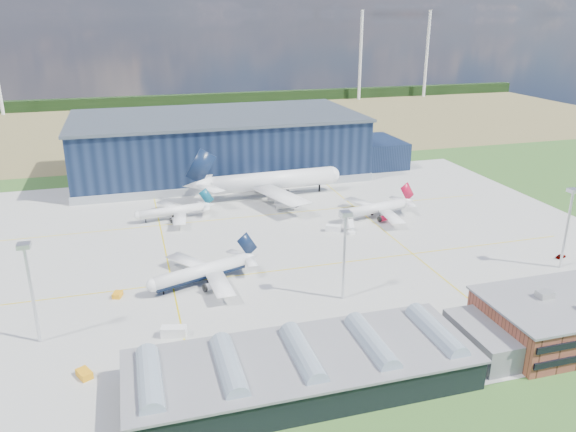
% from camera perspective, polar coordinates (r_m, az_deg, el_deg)
% --- Properties ---
extents(ground, '(600.00, 600.00, 0.00)m').
position_cam_1_polar(ground, '(164.54, -1.53, -4.09)').
color(ground, '#2F5821').
rests_on(ground, ground).
extents(apron, '(220.00, 160.00, 0.08)m').
position_cam_1_polar(apron, '(173.44, -2.37, -2.80)').
color(apron, '#ADADA8').
rests_on(apron, ground).
extents(farmland, '(600.00, 220.00, 0.01)m').
position_cam_1_polar(farmland, '(373.55, -10.28, 9.23)').
color(farmland, olive).
rests_on(farmland, ground).
extents(treeline, '(600.00, 8.00, 8.00)m').
position_cam_1_polar(treeline, '(451.57, -11.48, 11.46)').
color(treeline, black).
rests_on(treeline, ground).
extents(hangar, '(145.00, 62.00, 26.10)m').
position_cam_1_polar(hangar, '(249.95, -6.51, 6.97)').
color(hangar, '#0E1A31').
rests_on(hangar, ground).
extents(glass_concourse, '(78.00, 23.00, 8.60)m').
position_cam_1_polar(glass_concourse, '(110.80, 3.31, -14.87)').
color(glass_concourse, black).
rests_on(glass_concourse, ground).
extents(light_mast_west, '(2.60, 2.60, 23.00)m').
position_cam_1_polar(light_mast_west, '(128.39, -24.82, -5.67)').
color(light_mast_west, silver).
rests_on(light_mast_west, ground).
extents(light_mast_center, '(2.60, 2.60, 23.00)m').
position_cam_1_polar(light_mast_center, '(135.17, 5.78, -2.57)').
color(light_mast_center, silver).
rests_on(light_mast_center, ground).
extents(light_mast_east, '(2.60, 2.60, 23.00)m').
position_cam_1_polar(light_mast_east, '(169.43, 26.66, 0.03)').
color(light_mast_east, silver).
rests_on(light_mast_east, ground).
extents(airliner_navy, '(42.16, 41.72, 10.83)m').
position_cam_1_polar(airliner_navy, '(147.74, -8.97, -4.94)').
color(airliner_navy, white).
rests_on(airliner_navy, ground).
extents(airliner_red, '(38.12, 37.57, 10.55)m').
position_cam_1_polar(airliner_red, '(195.48, 8.76, 1.27)').
color(airliner_red, white).
rests_on(airliner_red, ground).
extents(airliner_widebody, '(64.76, 63.47, 20.29)m').
position_cam_1_polar(airliner_widebody, '(214.83, -1.60, 4.56)').
color(airliner_widebody, white).
rests_on(airliner_widebody, ground).
extents(airliner_regional, '(32.42, 31.89, 9.34)m').
position_cam_1_polar(airliner_regional, '(196.07, -11.78, 0.95)').
color(airliner_regional, white).
rests_on(airliner_regional, ground).
extents(gse_tug_a, '(3.53, 4.13, 1.47)m').
position_cam_1_polar(gse_tug_a, '(120.09, -19.98, -14.85)').
color(gse_tug_a, '#FAA115').
rests_on(gse_tug_a, ground).
extents(gse_tug_b, '(2.82, 3.44, 1.28)m').
position_cam_1_polar(gse_tug_b, '(147.76, -16.93, -7.66)').
color(gse_tug_b, '#FAA115').
rests_on(gse_tug_b, ground).
extents(gse_van_a, '(5.87, 3.61, 2.38)m').
position_cam_1_polar(gse_van_a, '(127.85, -11.53, -11.44)').
color(gse_van_a, white).
rests_on(gse_van_a, ground).
extents(gse_van_b, '(5.23, 4.10, 2.18)m').
position_cam_1_polar(gse_van_b, '(182.89, 4.62, -1.26)').
color(gse_van_b, white).
rests_on(gse_van_b, ground).
extents(gse_cart_b, '(3.54, 3.46, 1.29)m').
position_cam_1_polar(gse_cart_b, '(223.10, -3.03, 2.58)').
color(gse_cart_b, white).
rests_on(gse_cart_b, ground).
extents(airstair, '(2.02, 4.61, 2.90)m').
position_cam_1_polar(airstair, '(183.54, 6.15, -1.12)').
color(airstair, white).
rests_on(airstair, ground).
extents(car_a, '(3.82, 2.46, 1.21)m').
position_cam_1_polar(car_a, '(181.20, 25.98, -3.69)').
color(car_a, '#99999E').
rests_on(car_a, ground).
extents(car_b, '(3.90, 2.64, 1.22)m').
position_cam_1_polar(car_b, '(152.67, 25.86, -7.98)').
color(car_b, '#99999E').
rests_on(car_b, ground).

